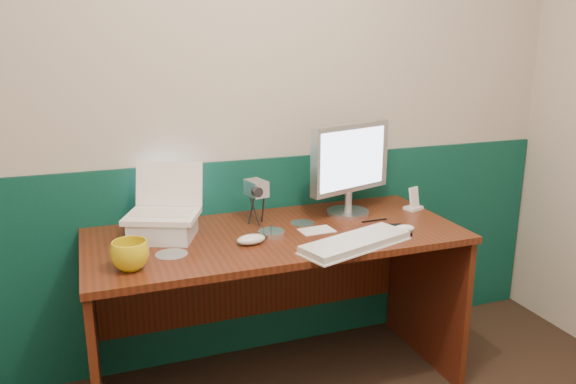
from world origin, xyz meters
name	(u,v)px	position (x,y,z in m)	size (l,w,h in m)	color
back_wall	(229,107)	(0.00, 1.75, 1.25)	(3.50, 0.04, 2.50)	#BBAF9E
wainscot	(234,260)	(0.00, 1.74, 0.50)	(3.48, 0.02, 1.00)	#08362C
desk	(277,312)	(0.10, 1.38, 0.38)	(1.60, 0.70, 0.75)	#3C1C0A
laptop_riser	(163,228)	(-0.37, 1.47, 0.79)	(0.25, 0.21, 0.09)	silver
laptop	(161,191)	(-0.37, 1.47, 0.96)	(0.29, 0.22, 0.24)	white
monitor	(349,168)	(0.50, 1.51, 0.97)	(0.45, 0.13, 0.45)	silver
keyboard	(356,243)	(0.34, 1.11, 0.76)	(0.48, 0.16, 0.03)	silver
mouse_right	(404,229)	(0.62, 1.20, 0.77)	(0.10, 0.06, 0.03)	white
mouse_left	(251,239)	(-0.04, 1.28, 0.77)	(0.12, 0.07, 0.04)	silver
mug	(130,255)	(-0.52, 1.18, 0.80)	(0.14, 0.14, 0.11)	gold
camcorder	(256,200)	(0.05, 1.52, 0.86)	(0.10, 0.14, 0.22)	silver
cd_spindle	(271,233)	(0.07, 1.35, 0.76)	(0.11, 0.11, 0.02)	silver
cd_loose_a	(172,254)	(-0.36, 1.28, 0.75)	(0.13, 0.13, 0.00)	silver
cd_loose_b	(302,223)	(0.25, 1.46, 0.75)	(0.11, 0.11, 0.00)	silver
pen	(374,220)	(0.57, 1.37, 0.75)	(0.01, 0.01, 0.13)	black
papers	(317,230)	(0.27, 1.34, 0.75)	(0.15, 0.10, 0.00)	silver
dock	(413,208)	(0.84, 1.47, 0.76)	(0.08, 0.06, 0.02)	silver
music_player	(414,197)	(0.84, 1.47, 0.81)	(0.06, 0.01, 0.10)	silver
pda	(398,230)	(0.60, 1.21, 0.76)	(0.08, 0.13, 0.02)	black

